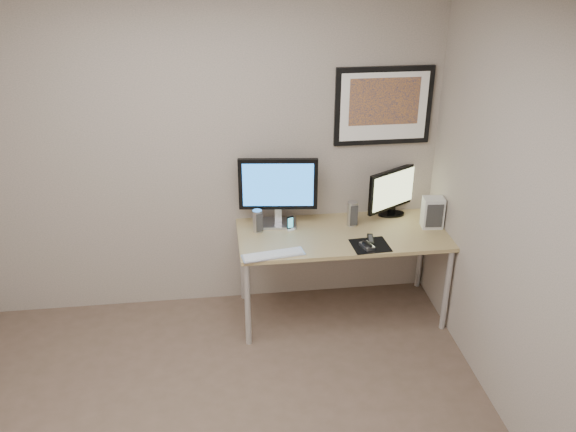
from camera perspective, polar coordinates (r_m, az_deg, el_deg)
The scene contains 13 objects.
room at distance 3.39m, azimuth -7.83°, elevation 4.09°, with size 3.60×3.60×3.60m.
desk at distance 4.72m, azimuth 5.09°, elevation -2.31°, with size 1.60×0.70×0.73m.
framed_art at distance 4.74m, azimuth 8.93°, elevation 10.13°, with size 0.75×0.04×0.60m.
monitor_large at distance 4.67m, azimuth -0.93°, elevation 2.54°, with size 0.61×0.23×0.55m.
monitor_tv at distance 4.93m, azimuth 9.80°, elevation 2.33°, with size 0.46×0.28×0.40m.
speaker_left at distance 4.66m, azimuth -2.88°, elevation -0.47°, with size 0.07×0.07×0.18m, color #B4B4B9.
speaker_right at distance 4.77m, azimuth 6.04°, elevation 0.23°, with size 0.08×0.08×0.20m, color #B4B4B9.
phone_dock at distance 4.68m, azimuth 0.21°, elevation -0.68°, with size 0.05×0.05×0.12m, color black.
keyboard at distance 4.36m, azimuth -1.40°, elevation -3.64°, with size 0.45×0.12×0.02m, color silver.
mousepad at distance 4.53m, azimuth 7.70°, elevation -2.74°, with size 0.27×0.24×0.00m, color black.
mouse at distance 4.49m, azimuth 7.41°, elevation -2.69°, with size 0.07×0.12×0.04m, color black.
remote at distance 4.60m, azimuth 7.73°, elevation -2.16°, with size 0.04×0.16×0.02m, color black.
fan_unit at distance 4.84m, azimuth 13.38°, elevation 0.32°, with size 0.16×0.12×0.24m, color silver.
Camera 1 is at (0.07, -2.70, 2.90)m, focal length 38.00 mm.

